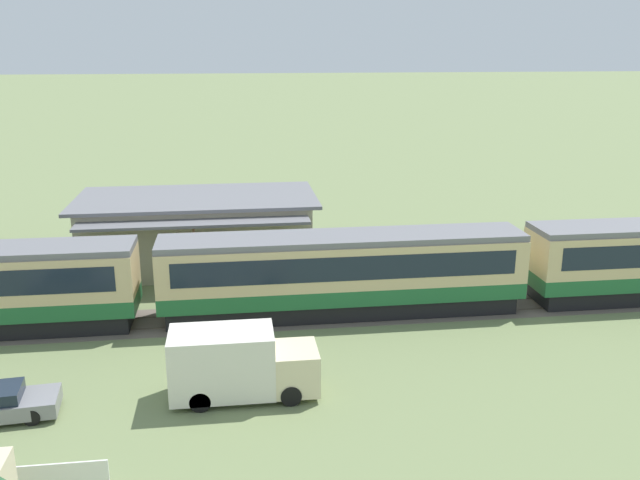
# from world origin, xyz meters

# --- Properties ---
(ground_plane) EXTENTS (600.00, 600.00, 0.00)m
(ground_plane) POSITION_xyz_m (0.00, 0.00, 0.00)
(ground_plane) COLOR #707F51
(passenger_train) EXTENTS (56.48, 3.06, 4.14)m
(passenger_train) POSITION_xyz_m (-3.76, -0.01, 2.29)
(passenger_train) COLOR #1E6033
(passenger_train) RESTS_ON ground_plane
(railway_track) EXTENTS (114.19, 3.60, 0.04)m
(railway_track) POSITION_xyz_m (-2.69, -0.01, 0.01)
(railway_track) COLOR #665B51
(railway_track) RESTS_ON ground_plane
(station_building) EXTENTS (14.29, 8.70, 4.34)m
(station_building) POSITION_xyz_m (-11.48, 8.88, 2.20)
(station_building) COLOR #BCB293
(station_building) RESTS_ON ground_plane
(delivery_truck_cream) EXTENTS (5.66, 2.19, 2.73)m
(delivery_truck_cream) POSITION_xyz_m (-9.35, -7.76, 1.36)
(delivery_truck_cream) COLOR beige
(delivery_truck_cream) RESTS_ON ground_plane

